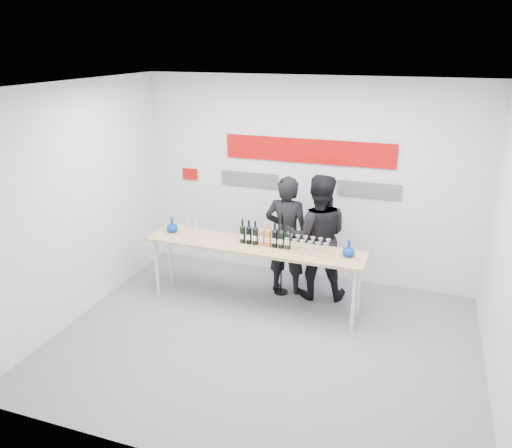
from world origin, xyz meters
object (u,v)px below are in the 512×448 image
at_px(tasting_table, 254,249).
at_px(presenter_right, 317,237).
at_px(presenter_left, 287,235).
at_px(mic_stand, 281,260).

bearing_deg(tasting_table, presenter_right, 37.56).
height_order(presenter_left, presenter_right, presenter_right).
height_order(tasting_table, mic_stand, mic_stand).
xyz_separation_m(presenter_left, mic_stand, (-0.04, -0.10, -0.34)).
bearing_deg(mic_stand, presenter_right, 9.80).
xyz_separation_m(tasting_table, mic_stand, (0.26, 0.45, -0.31)).
height_order(presenter_right, mic_stand, presenter_right).
relative_size(presenter_left, mic_stand, 1.01).
distance_m(presenter_right, mic_stand, 0.62).
xyz_separation_m(presenter_right, mic_stand, (-0.48, -0.10, -0.37)).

